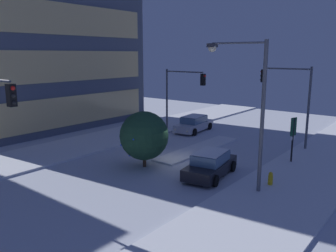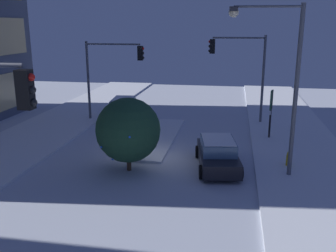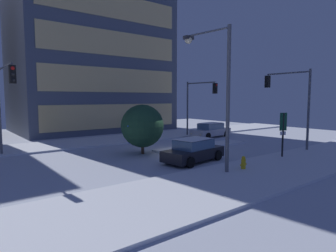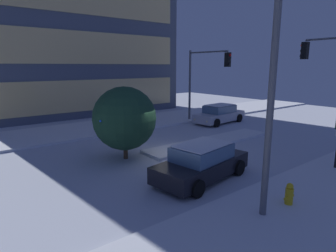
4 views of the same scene
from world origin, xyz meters
name	(u,v)px [view 1 (image 1 of 4)]	position (x,y,z in m)	size (l,w,h in m)	color
ground	(166,163)	(0.00, 0.00, 0.00)	(52.00, 52.00, 0.00)	silver
curb_strip_near	(286,191)	(0.00, -8.06, 0.07)	(52.00, 5.20, 0.14)	silver
curb_strip_far	(89,143)	(0.00, 8.06, 0.07)	(52.00, 5.20, 0.14)	silver
median_strip	(199,149)	(4.12, 0.13, 0.07)	(9.00, 1.80, 0.14)	silver
car_near	(210,164)	(-0.32, -3.62, 0.71)	(4.69, 2.55, 1.49)	black
car_far	(194,124)	(9.20, 4.06, 0.71)	(4.90, 2.37, 1.49)	#B7B7C1
traffic_light_corner_near_right	(289,92)	(9.02, -4.73, 4.34)	(0.32, 3.99, 6.26)	#565960
traffic_light_corner_far_right	(182,89)	(7.90, 4.52, 4.06)	(0.32, 4.34, 5.80)	#565960
street_lamp_arched	(247,95)	(-1.09, -6.13, 5.11)	(0.63, 3.19, 7.83)	#565960
fire_hydrant	(270,180)	(0.22, -7.12, 0.42)	(0.48, 0.26, 0.86)	gold
parking_info_sign	(293,134)	(5.08, -6.56, 1.98)	(0.54, 0.22, 3.10)	black
decorated_tree_median	(144,136)	(-1.46, 0.64, 2.05)	(3.12, 3.12, 3.61)	#473323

